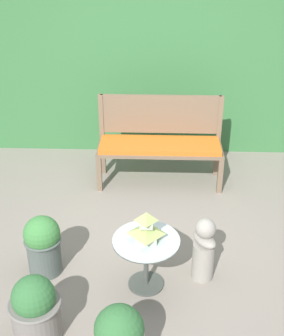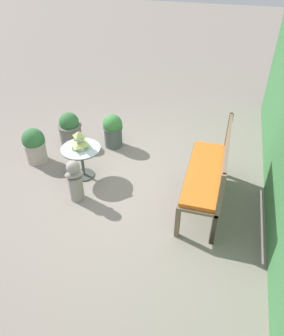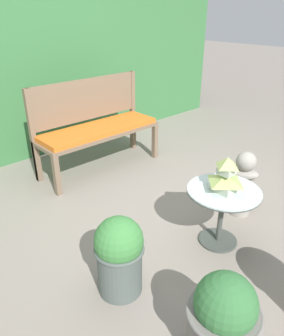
{
  "view_description": "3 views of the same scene",
  "coord_description": "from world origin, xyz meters",
  "px_view_note": "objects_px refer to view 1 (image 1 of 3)",
  "views": [
    {
      "loc": [
        0.07,
        -3.91,
        3.03
      ],
      "look_at": [
        -0.08,
        0.44,
        0.62
      ],
      "focal_mm": 50.0,
      "sensor_mm": 36.0,
      "label": 1
    },
    {
      "loc": [
        3.71,
        1.32,
        3.18
      ],
      "look_at": [
        0.11,
        0.33,
        0.42
      ],
      "focal_mm": 35.0,
      "sensor_mm": 36.0,
      "label": 2
    },
    {
      "loc": [
        -2.03,
        -1.89,
        1.84
      ],
      "look_at": [
        -0.11,
        0.21,
        0.43
      ],
      "focal_mm": 35.0,
      "sensor_mm": 36.0,
      "label": 3
    }
  ],
  "objects_px": {
    "pagoda_birdhouse": "(146,228)",
    "patio_table": "(146,250)",
    "garden_bust": "(204,250)",
    "potted_plant_table_near": "(43,244)",
    "potted_plant_patio_mid": "(35,309)",
    "garden_bench": "(160,148)"
  },
  "relations": [
    {
      "from": "garden_bench",
      "to": "garden_bust",
      "type": "xyz_separation_m",
      "value": [
        0.41,
        -1.74,
        -0.15
      ]
    },
    {
      "from": "garden_bust",
      "to": "potted_plant_table_near",
      "type": "xyz_separation_m",
      "value": [
        -1.48,
        0.03,
        -0.0
      ]
    },
    {
      "from": "garden_bust",
      "to": "potted_plant_table_near",
      "type": "bearing_deg",
      "value": -124.49
    },
    {
      "from": "patio_table",
      "to": "potted_plant_table_near",
      "type": "relative_size",
      "value": 0.99
    },
    {
      "from": "potted_plant_patio_mid",
      "to": "garden_bust",
      "type": "bearing_deg",
      "value": 28.26
    },
    {
      "from": "garden_bench",
      "to": "pagoda_birdhouse",
      "type": "height_order",
      "value": "pagoda_birdhouse"
    },
    {
      "from": "potted_plant_table_near",
      "to": "potted_plant_patio_mid",
      "type": "bearing_deg",
      "value": -82.09
    },
    {
      "from": "pagoda_birdhouse",
      "to": "potted_plant_patio_mid",
      "type": "bearing_deg",
      "value": -144.3
    },
    {
      "from": "garden_bench",
      "to": "pagoda_birdhouse",
      "type": "xyz_separation_m",
      "value": [
        -0.11,
        -1.86,
        0.16
      ]
    },
    {
      "from": "potted_plant_patio_mid",
      "to": "potted_plant_table_near",
      "type": "distance_m",
      "value": 0.78
    },
    {
      "from": "pagoda_birdhouse",
      "to": "potted_plant_patio_mid",
      "type": "distance_m",
      "value": 1.11
    },
    {
      "from": "garden_bust",
      "to": "potted_plant_patio_mid",
      "type": "xyz_separation_m",
      "value": [
        -1.38,
        -0.74,
        -0.04
      ]
    },
    {
      "from": "patio_table",
      "to": "garden_bust",
      "type": "xyz_separation_m",
      "value": [
        0.52,
        0.13,
        -0.08
      ]
    },
    {
      "from": "garden_bust",
      "to": "potted_plant_patio_mid",
      "type": "relative_size",
      "value": 1.11
    },
    {
      "from": "garden_bench",
      "to": "patio_table",
      "type": "height_order",
      "value": "garden_bench"
    },
    {
      "from": "patio_table",
      "to": "garden_bench",
      "type": "bearing_deg",
      "value": 86.47
    },
    {
      "from": "pagoda_birdhouse",
      "to": "patio_table",
      "type": "bearing_deg",
      "value": 0.0
    },
    {
      "from": "garden_bust",
      "to": "pagoda_birdhouse",
      "type": "bearing_deg",
      "value": -109.59
    },
    {
      "from": "garden_bench",
      "to": "pagoda_birdhouse",
      "type": "bearing_deg",
      "value": -93.53
    },
    {
      "from": "patio_table",
      "to": "pagoda_birdhouse",
      "type": "relative_size",
      "value": 2.08
    },
    {
      "from": "potted_plant_patio_mid",
      "to": "potted_plant_table_near",
      "type": "height_order",
      "value": "potted_plant_table_near"
    },
    {
      "from": "pagoda_birdhouse",
      "to": "potted_plant_patio_mid",
      "type": "xyz_separation_m",
      "value": [
        -0.85,
        -0.61,
        -0.35
      ]
    }
  ]
}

